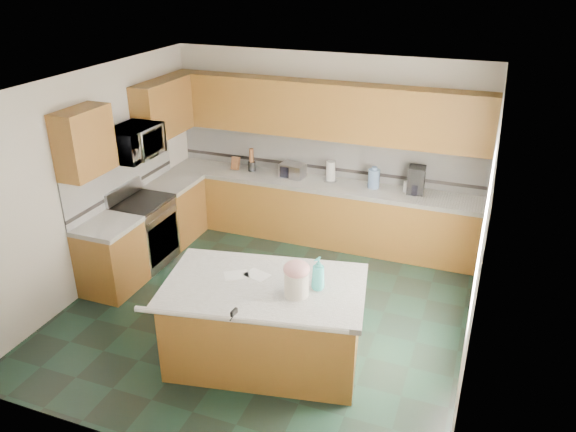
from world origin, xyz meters
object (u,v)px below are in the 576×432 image
at_px(soap_bottle_island, 318,273).
at_px(coffee_maker, 416,180).
at_px(island_top, 264,287).
at_px(knife_block, 235,163).
at_px(island_base, 265,325).
at_px(treat_jar, 296,284).
at_px(toaster_oven, 293,171).

distance_m(soap_bottle_island, coffee_maker, 2.85).
xyz_separation_m(island_top, knife_block, (-1.69, 2.89, 0.13)).
bearing_deg(knife_block, island_top, -62.46).
xyz_separation_m(knife_block, coffee_maker, (2.72, 0.03, 0.09)).
bearing_deg(island_base, treat_jar, -20.76).
bearing_deg(coffee_maker, treat_jar, -106.20).
distance_m(treat_jar, knife_block, 3.60).
height_order(island_top, toaster_oven, toaster_oven).
bearing_deg(treat_jar, knife_block, 125.26).
bearing_deg(island_top, treat_jar, -20.76).
distance_m(soap_bottle_island, knife_block, 3.55).
xyz_separation_m(toaster_oven, coffee_maker, (1.79, 0.03, 0.09)).
bearing_deg(island_top, island_base, -100.55).
xyz_separation_m(soap_bottle_island, knife_block, (-2.21, 2.78, -0.07)).
relative_size(island_top, knife_block, 10.17).
xyz_separation_m(treat_jar, soap_bottle_island, (0.16, 0.18, 0.05)).
bearing_deg(coffee_maker, toaster_oven, 177.28).
distance_m(island_base, treat_jar, 0.72).
bearing_deg(soap_bottle_island, knife_block, 146.29).
height_order(treat_jar, knife_block, treat_jar).
bearing_deg(coffee_maker, soap_bottle_island, -103.84).
relative_size(island_base, treat_jar, 7.63).
xyz_separation_m(island_top, soap_bottle_island, (0.52, 0.11, 0.20)).
height_order(soap_bottle_island, coffee_maker, coffee_maker).
distance_m(island_top, toaster_oven, 2.99).
bearing_deg(knife_block, island_base, -62.46).
bearing_deg(coffee_maker, island_base, -113.04).
relative_size(island_top, toaster_oven, 5.69).
bearing_deg(island_top, soap_bottle_island, 1.65).
bearing_deg(soap_bottle_island, toaster_oven, 132.59).
relative_size(island_base, toaster_oven, 5.40).
relative_size(toaster_oven, coffee_maker, 0.94).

